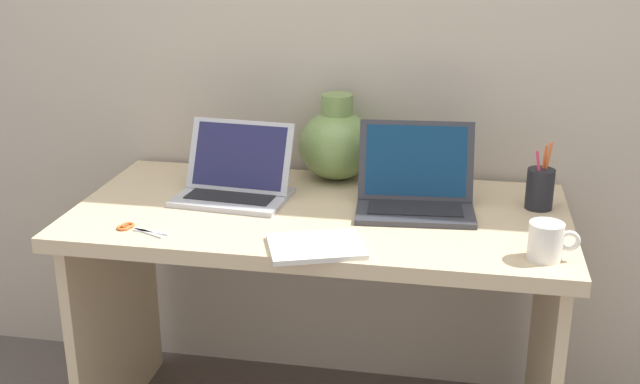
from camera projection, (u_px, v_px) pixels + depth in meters
name	position (u px, v px, depth m)	size (l,w,h in m)	color
back_wall	(343.00, 17.00, 2.35)	(4.40, 0.04, 2.40)	#BCAD99
desk	(320.00, 264.00, 2.22)	(1.34, 0.67, 0.73)	#D1B78C
laptop_left	(236.00, 178.00, 2.24)	(0.32, 0.25, 0.21)	#B2B2B7
laptop_right	(415.00, 187.00, 2.16)	(0.34, 0.27, 0.23)	#333338
green_vase	(337.00, 143.00, 2.38)	(0.23, 0.23, 0.26)	#75934C
notebook_stack	(316.00, 246.00, 1.91)	(0.23, 0.17, 0.01)	silver
coffee_mug	(547.00, 241.00, 1.84)	(0.12, 0.08, 0.09)	white
pen_cup	(540.00, 188.00, 2.15)	(0.07, 0.07, 0.19)	black
scissors	(134.00, 229.00, 2.02)	(0.15, 0.08, 0.01)	#B7B7BC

